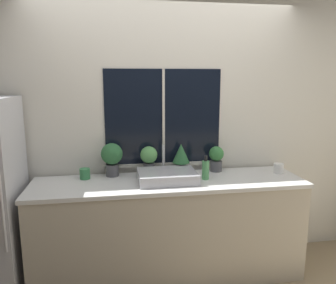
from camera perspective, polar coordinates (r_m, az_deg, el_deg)
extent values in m
cube|color=silver|center=(3.19, -0.88, 2.71)|extent=(8.00, 0.06, 2.70)
cube|color=black|center=(3.14, -0.79, 4.38)|extent=(1.11, 0.01, 0.90)
cube|color=beige|center=(3.13, -0.78, 4.37)|extent=(0.02, 0.01, 0.90)
cube|color=beige|center=(3.22, -0.75, -3.89)|extent=(1.17, 0.04, 0.03)
cube|color=silver|center=(4.82, 25.15, 4.48)|extent=(0.06, 7.00, 2.70)
cube|color=#B2A893|center=(3.11, 0.20, -15.13)|extent=(2.39, 0.60, 0.88)
cube|color=silver|center=(2.93, 0.21, -7.06)|extent=(2.42, 0.62, 0.03)
cylinder|color=silver|center=(2.69, -26.96, -9.61)|extent=(0.02, 0.02, 0.75)
cube|color=#ADADB2|center=(2.90, -0.17, -5.98)|extent=(0.51, 0.38, 0.09)
cylinder|color=#B7B7BC|center=(3.12, -0.81, -5.35)|extent=(0.04, 0.04, 0.03)
cylinder|color=#B7B7BC|center=(3.08, -0.82, -2.77)|extent=(0.02, 0.02, 0.26)
cylinder|color=#4C4C51|center=(3.09, -9.67, -4.84)|extent=(0.12, 0.12, 0.11)
sphere|color=#2D6638|center=(3.06, -9.76, -2.05)|extent=(0.20, 0.20, 0.20)
cylinder|color=#4C4C51|center=(3.11, -3.33, -4.66)|extent=(0.11, 0.11, 0.11)
sphere|color=#569951|center=(3.08, -3.35, -2.25)|extent=(0.16, 0.16, 0.16)
cylinder|color=#4C4C51|center=(3.16, 2.26, -4.48)|extent=(0.09, 0.09, 0.10)
cone|color=#2D6638|center=(3.12, 2.27, -1.97)|extent=(0.17, 0.17, 0.18)
cylinder|color=#4C4C51|center=(3.24, 8.36, -4.14)|extent=(0.11, 0.11, 0.10)
sphere|color=#387A3D|center=(3.21, 8.42, -2.02)|extent=(0.14, 0.14, 0.14)
cylinder|color=#519E5B|center=(2.96, 6.55, -4.89)|extent=(0.06, 0.06, 0.17)
cylinder|color=black|center=(2.94, 6.60, -2.86)|extent=(0.03, 0.03, 0.05)
cylinder|color=white|center=(3.32, 18.68, -4.37)|extent=(0.09, 0.09, 0.09)
cylinder|color=#38844C|center=(3.06, -14.27, -5.38)|extent=(0.09, 0.09, 0.10)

